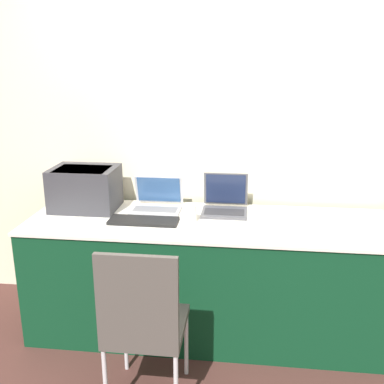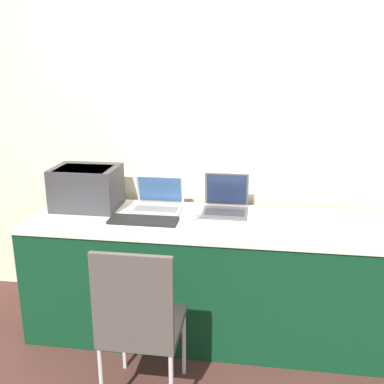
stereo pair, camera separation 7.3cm
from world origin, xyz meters
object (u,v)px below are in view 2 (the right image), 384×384
object	(u,v)px
printer	(86,186)
chair	(140,318)
laptop_left	(158,202)
external_keyboard	(144,220)
laptop_right	(225,204)
coffee_cup	(190,213)

from	to	relation	value
printer	chair	xyz separation A→B (m)	(0.61, -0.91, -0.42)
laptop_left	external_keyboard	size ratio (longest dim) A/B	0.76
printer	chair	world-z (taller)	printer
laptop_right	coffee_cup	size ratio (longest dim) A/B	2.61
laptop_right	external_keyboard	distance (m)	0.58
coffee_cup	external_keyboard	bearing A→B (deg)	-170.33
laptop_right	external_keyboard	world-z (taller)	laptop_right
printer	laptop_left	bearing A→B (deg)	4.91
laptop_left	coffee_cup	distance (m)	0.34
laptop_left	coffee_cup	size ratio (longest dim) A/B	2.91
laptop_right	external_keyboard	bearing A→B (deg)	-151.61
laptop_left	printer	bearing A→B (deg)	-175.09
external_keyboard	laptop_left	bearing A→B (deg)	82.64
laptop_right	printer	bearing A→B (deg)	-177.02
printer	laptop_right	distance (m)	0.97
laptop_right	chair	size ratio (longest dim) A/B	0.32
printer	coffee_cup	world-z (taller)	printer
printer	laptop_right	xyz separation A→B (m)	(0.97, 0.05, -0.10)
printer	chair	size ratio (longest dim) A/B	0.47
printer	external_keyboard	bearing A→B (deg)	-25.92
printer	external_keyboard	size ratio (longest dim) A/B	0.99
printer	laptop_right	bearing A→B (deg)	2.98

